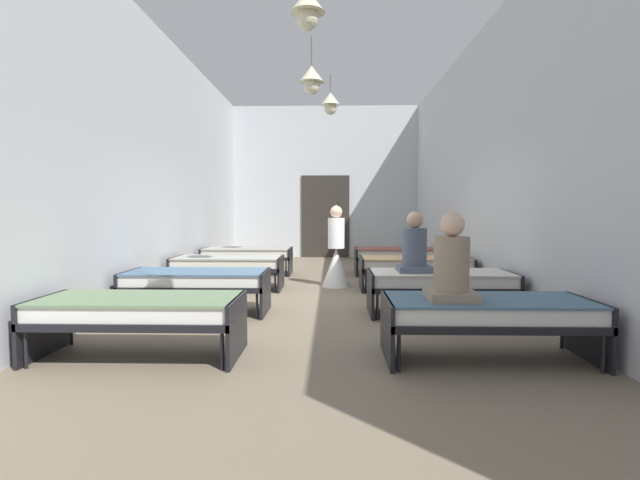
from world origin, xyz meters
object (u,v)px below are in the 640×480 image
bed_left_row_0 (140,311)px  bed_right_row_3 (399,254)px  bed_right_row_1 (440,282)px  patient_seated_primary (415,250)px  bed_left_row_3 (248,254)px  patient_seated_secondary (451,268)px  bed_left_row_1 (197,281)px  bed_right_row_2 (415,265)px  bed_right_row_0 (487,313)px  bed_left_row_2 (228,264)px  nurse_near_aisle (336,258)px

bed_left_row_0 → bed_right_row_3: bearing=60.1°
bed_right_row_1 → patient_seated_primary: patient_seated_primary is taller
bed_left_row_3 → patient_seated_secondary: patient_seated_secondary is taller
bed_left_row_1 → patient_seated_secondary: bearing=-33.6°
bed_left_row_1 → bed_right_row_1: size_ratio=1.00×
bed_left_row_1 → bed_right_row_2: same height
bed_right_row_0 → bed_left_row_0: bearing=180.0°
bed_right_row_3 → patient_seated_secondary: (-0.35, -5.74, 0.43)m
bed_right_row_1 → patient_seated_primary: 0.55m
bed_right_row_2 → patient_seated_primary: 2.00m
bed_left_row_2 → bed_right_row_3: 3.78m
bed_right_row_0 → bed_left_row_3: bearing=119.9°
bed_right_row_1 → bed_left_row_3: 5.01m
bed_right_row_1 → nurse_near_aisle: (-1.37, 2.22, 0.09)m
bed_right_row_0 → bed_right_row_1: 1.90m
bed_right_row_1 → nurse_near_aisle: size_ratio=1.28×
bed_right_row_3 → bed_left_row_2: bearing=-149.9°
bed_right_row_2 → bed_left_row_0: bearing=-130.7°
bed_right_row_1 → patient_seated_primary: size_ratio=2.37×
bed_left_row_0 → patient_seated_secondary: (2.92, -0.04, 0.43)m
bed_left_row_0 → bed_right_row_0: (3.27, 0.00, 0.00)m
bed_left_row_2 → nurse_near_aisle: 1.93m
bed_left_row_0 → nurse_near_aisle: 4.54m
bed_left_row_3 → bed_left_row_0: bearing=-90.0°
bed_right_row_0 → patient_seated_secondary: patient_seated_secondary is taller
nurse_near_aisle → patient_seated_secondary: nurse_near_aisle is taller
bed_right_row_1 → bed_right_row_2: size_ratio=1.00×
bed_left_row_3 → nurse_near_aisle: nurse_near_aisle is taller
bed_left_row_1 → patient_seated_secondary: (2.92, -1.94, 0.43)m
bed_left_row_0 → bed_left_row_1: 1.90m
nurse_near_aisle → patient_seated_primary: size_ratio=1.86×
bed_right_row_0 → nurse_near_aisle: nurse_near_aisle is taller
bed_right_row_1 → patient_seated_secondary: bearing=-100.2°
bed_right_row_1 → bed_left_row_0: bearing=-149.9°
bed_left_row_0 → bed_right_row_2: (3.27, 3.80, 0.00)m
bed_right_row_0 → patient_seated_secondary: (-0.35, -0.04, 0.43)m
bed_left_row_3 → patient_seated_secondary: (2.92, -5.74, 0.43)m
bed_right_row_0 → bed_left_row_1: bearing=149.9°
bed_right_row_1 → bed_right_row_2: 1.90m
bed_right_row_2 → patient_seated_secondary: 3.88m
bed_left_row_3 → bed_right_row_3: 3.27m
bed_right_row_1 → bed_right_row_3: size_ratio=1.00×
bed_right_row_1 → nurse_near_aisle: bearing=121.6°
bed_left_row_2 → bed_right_row_0: bearing=-49.3°
bed_right_row_2 → patient_seated_secondary: size_ratio=2.37×
bed_right_row_0 → bed_right_row_2: 3.80m
bed_left_row_0 → bed_left_row_1: (0.00, 1.90, 0.00)m
bed_right_row_0 → patient_seated_primary: (-0.35, 1.88, 0.43)m
bed_right_row_3 → patient_seated_secondary: bearing=-93.5°
bed_left_row_1 → bed_left_row_3: same height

